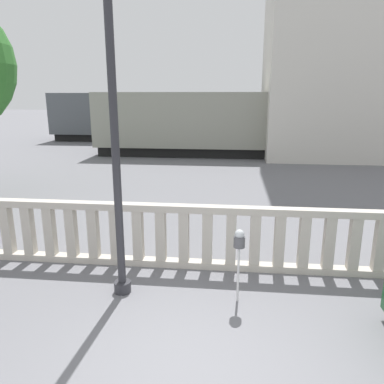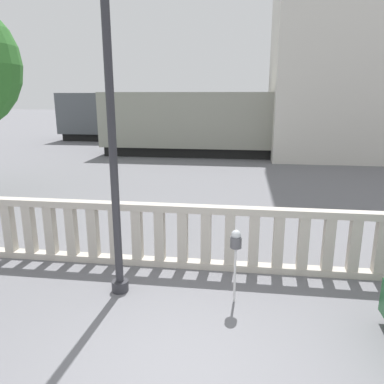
{
  "view_description": "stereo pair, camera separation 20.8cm",
  "coord_description": "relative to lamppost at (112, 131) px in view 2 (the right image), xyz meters",
  "views": [
    {
      "loc": [
        0.46,
        -4.1,
        3.5
      ],
      "look_at": [
        -0.42,
        4.03,
        1.36
      ],
      "focal_mm": 35.0,
      "sensor_mm": 36.0,
      "label": 1
    },
    {
      "loc": [
        0.67,
        -4.07,
        3.5
      ],
      "look_at": [
        -0.42,
        4.03,
        1.36
      ],
      "focal_mm": 35.0,
      "sensor_mm": 36.0,
      "label": 2
    }
  ],
  "objects": [
    {
      "name": "parking_meter",
      "position": [
        2.08,
        -0.09,
        -1.83
      ],
      "size": [
        0.19,
        0.19,
        1.32
      ],
      "color": "silver",
      "rests_on": "ground"
    },
    {
      "name": "balustrade",
      "position": [
        1.46,
        1.14,
        -2.23
      ],
      "size": [
        13.26,
        0.24,
        1.34
      ],
      "color": "#BCB5A8",
      "rests_on": "ground"
    },
    {
      "name": "train_near",
      "position": [
        4.23,
        15.87,
        -1.0
      ],
      "size": [
        20.1,
        2.76,
        4.2
      ],
      "color": "black",
      "rests_on": "ground"
    },
    {
      "name": "lamppost",
      "position": [
        0.0,
        0.0,
        0.0
      ],
      "size": [
        0.32,
        0.32,
        5.37
      ],
      "color": "#2D2D33",
      "rests_on": "ground"
    },
    {
      "name": "ground_plane",
      "position": [
        1.46,
        -1.88,
        -2.9
      ],
      "size": [
        160.0,
        160.0,
        0.0
      ],
      "primitive_type": "plane",
      "color": "slate"
    },
    {
      "name": "train_far",
      "position": [
        1.42,
        22.47,
        -1.03
      ],
      "size": [
        26.13,
        2.89,
        4.18
      ],
      "color": "black",
      "rests_on": "ground"
    }
  ]
}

